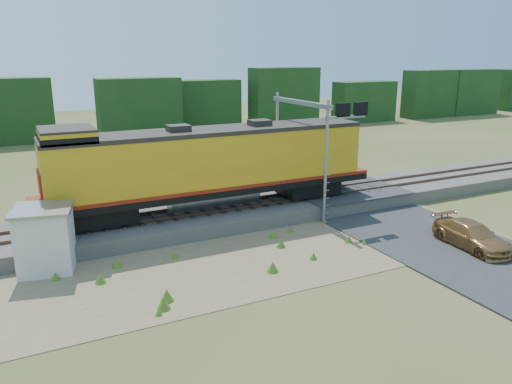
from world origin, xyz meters
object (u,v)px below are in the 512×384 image
signal_gantry (311,126)px  locomotive (209,165)px  shed (45,239)px  car (472,236)px

signal_gantry → locomotive: bearing=173.9°
signal_gantry → shed: bearing=-172.2°
locomotive → shed: 9.32m
locomotive → shed: bearing=-162.8°
shed → signal_gantry: size_ratio=0.42×
shed → signal_gantry: (14.85, 2.04, 3.73)m
locomotive → shed: locomotive is taller
shed → car: (18.88, -6.50, -0.82)m
signal_gantry → car: size_ratio=1.58×
locomotive → car: bearing=-42.1°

